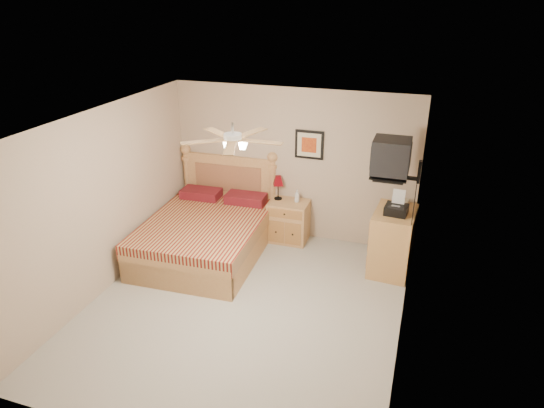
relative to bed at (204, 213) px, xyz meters
The scene contains 17 objects.
floor 1.72m from the bed, 45.93° to the right, with size 4.50×4.50×0.00m, color #9B978C.
ceiling 2.37m from the bed, 45.93° to the right, with size 4.00×4.50×0.04m, color white.
wall_back 1.65m from the bed, 46.19° to the left, with size 4.00×0.04×2.50m, color tan.
wall_front 3.58m from the bed, 72.17° to the right, with size 4.00×0.04×2.50m, color tan.
wall_left 1.54m from the bed, 129.28° to the right, with size 0.04×4.50×2.50m, color tan.
wall_right 3.32m from the bed, 19.96° to the right, with size 0.04×4.50×2.50m, color tan.
bed is the anchor object (origin of this frame).
nightstand 1.46m from the bed, 38.88° to the left, with size 0.64×0.48×0.69m, color #9F7B45.
table_lamp 1.32m from the bed, 46.93° to the left, with size 0.22×0.22×0.40m, color #5D0108, non-canonical shape.
lotion_bottle 1.54m from the bed, 37.46° to the left, with size 0.08×0.08×0.21m, color silver.
framed_picture 1.97m from the bed, 39.34° to the left, with size 0.46×0.04×0.46m, color black.
dresser 2.86m from the bed, ahead, with size 0.56×0.81×0.96m, color tan.
fax_machine 2.88m from the bed, ahead, with size 0.31×0.33×0.33m, color black, non-canonical shape.
magazine_lower 2.87m from the bed, 15.83° to the left, with size 0.19×0.26×0.02m, color #BCAF94.
magazine_upper 2.86m from the bed, 15.68° to the left, with size 0.21×0.29×0.02m, color tan.
wall_tv 3.04m from the bed, ahead, with size 0.56×0.46×0.58m, color black, non-canonical shape.
ceiling_fan 2.37m from the bed, 50.60° to the right, with size 1.14×1.14×0.28m, color white, non-canonical shape.
Camera 1 is at (2.02, -4.94, 3.86)m, focal length 32.00 mm.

